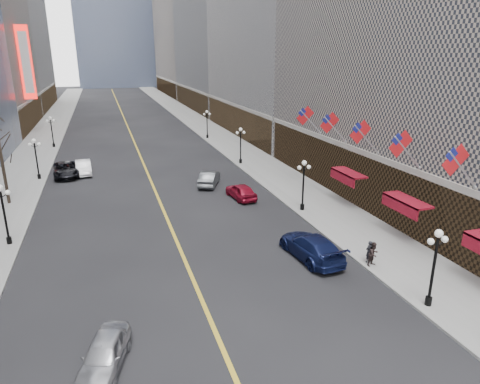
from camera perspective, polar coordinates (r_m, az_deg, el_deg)
sidewalk_east at (r=75.94m, az=-3.45°, el=7.79°), size 6.00×230.00×0.15m
sidewalk_west at (r=74.30m, az=-24.97°, el=5.93°), size 6.00×230.00×0.15m
lane_line at (r=83.66m, az=-14.62°, el=8.15°), size 0.25×200.00×0.02m
bldg_east_c at (r=114.26m, az=-0.20°, el=23.35°), size 26.60×40.60×48.80m
streetlamp_east_0 at (r=25.38m, az=24.54°, el=-8.26°), size 1.26×0.44×4.52m
streetlamp_east_1 at (r=37.77m, az=8.46°, el=1.59°), size 1.26×0.44×4.52m
streetlamp_east_2 at (r=54.03m, az=0.08°, el=6.72°), size 1.26×0.44×4.52m
streetlamp_east_3 at (r=71.13m, az=-4.42°, el=9.39°), size 1.26×0.44×4.52m
streetlamp_west_1 at (r=34.91m, az=-29.02°, el=-1.91°), size 1.26×0.44×4.52m
streetlamp_west_2 at (r=52.07m, az=-25.57°, el=4.53°), size 1.26×0.44×4.52m
streetlamp_west_3 at (r=69.65m, az=-23.83°, el=7.75°), size 1.26×0.44×4.52m
flag_1 at (r=28.37m, az=27.01°, el=3.51°), size 2.87×0.12×2.87m
flag_2 at (r=32.01m, az=20.85°, el=5.74°), size 2.87×0.12×2.87m
flag_3 at (r=35.98m, az=15.97°, el=7.46°), size 2.87×0.12×2.87m
flag_4 at (r=40.17m, az=12.06°, el=8.79°), size 2.87×0.12×2.87m
flag_5 at (r=44.54m, az=8.88°, el=9.83°), size 2.87×0.12×2.87m
awning_b at (r=33.55m, az=21.13°, el=-1.24°), size 1.40×4.00×0.93m
awning_c at (r=39.76m, az=14.07°, el=2.34°), size 1.40×4.00×0.93m
theatre_marquee at (r=83.26m, az=-26.64°, el=15.16°), size 2.00×0.55×12.00m
car_nb_near at (r=21.15m, az=-17.63°, el=-19.89°), size 2.88×4.55×1.44m
car_nb_mid at (r=53.16m, az=-20.15°, el=3.09°), size 1.98×4.88×1.57m
car_nb_far at (r=52.80m, az=-22.19°, el=2.78°), size 3.18×5.99×1.60m
car_sb_near at (r=29.87m, az=9.47°, el=-7.17°), size 2.94×6.10×1.71m
car_sb_mid at (r=41.37m, az=0.12°, el=0.12°), size 2.29×4.59×1.50m
car_sb_far at (r=45.68m, az=-4.12°, el=1.84°), size 3.44×5.00×1.56m
ped_ne_corner at (r=29.89m, az=16.82°, el=-7.60°), size 0.63×0.52×1.52m
ped_east_walk at (r=29.49m, az=17.39°, el=-7.89°), size 0.89×0.65×1.64m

